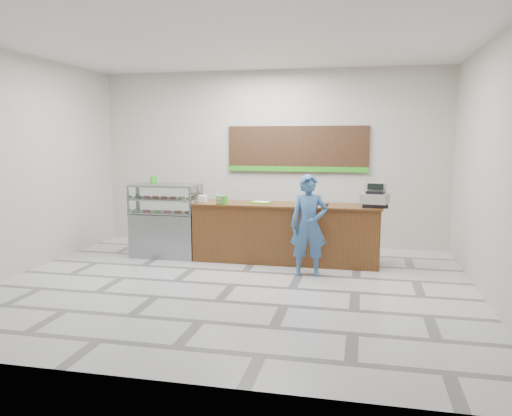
% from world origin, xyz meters
% --- Properties ---
extents(floor, '(7.00, 7.00, 0.00)m').
position_xyz_m(floor, '(0.00, 0.00, 0.00)').
color(floor, silver).
rests_on(floor, ground).
extents(back_wall, '(7.00, 0.00, 7.00)m').
position_xyz_m(back_wall, '(0.00, 3.00, 1.75)').
color(back_wall, beige).
rests_on(back_wall, floor).
extents(ceiling, '(7.00, 7.00, 0.00)m').
position_xyz_m(ceiling, '(0.00, 0.00, 3.50)').
color(ceiling, silver).
rests_on(ceiling, back_wall).
extents(sales_counter, '(3.26, 0.76, 1.03)m').
position_xyz_m(sales_counter, '(0.55, 1.55, 0.52)').
color(sales_counter, brown).
rests_on(sales_counter, floor).
extents(display_case, '(1.22, 0.72, 1.33)m').
position_xyz_m(display_case, '(-1.67, 1.55, 0.68)').
color(display_case, gray).
rests_on(display_case, floor).
extents(menu_board, '(2.80, 0.06, 0.90)m').
position_xyz_m(menu_board, '(0.55, 2.96, 1.93)').
color(menu_board, black).
rests_on(menu_board, back_wall).
extents(cash_register, '(0.50, 0.51, 0.39)m').
position_xyz_m(cash_register, '(2.05, 1.51, 1.18)').
color(cash_register, black).
rests_on(cash_register, sales_counter).
extents(card_terminal, '(0.11, 0.16, 0.04)m').
position_xyz_m(card_terminal, '(1.24, 1.39, 1.05)').
color(card_terminal, black).
rests_on(card_terminal, sales_counter).
extents(serving_tray, '(0.40, 0.32, 0.02)m').
position_xyz_m(serving_tray, '(0.09, 1.60, 1.04)').
color(serving_tray, '#4DB208').
rests_on(serving_tray, sales_counter).
extents(napkin_box, '(0.14, 0.14, 0.12)m').
position_xyz_m(napkin_box, '(-0.95, 1.50, 1.09)').
color(napkin_box, white).
rests_on(napkin_box, sales_counter).
extents(straw_cup, '(0.08, 0.08, 0.12)m').
position_xyz_m(straw_cup, '(-0.70, 1.59, 1.09)').
color(straw_cup, silver).
rests_on(straw_cup, sales_counter).
extents(promo_box, '(0.19, 0.15, 0.14)m').
position_xyz_m(promo_box, '(-0.53, 1.28, 1.10)').
color(promo_box, green).
rests_on(promo_box, sales_counter).
extents(donut_decal, '(0.14, 0.14, 0.00)m').
position_xyz_m(donut_decal, '(1.11, 1.32, 1.03)').
color(donut_decal, '#D25A80').
rests_on(donut_decal, sales_counter).
extents(green_cup_left, '(0.09, 0.09, 0.14)m').
position_xyz_m(green_cup_left, '(-1.97, 1.77, 1.40)').
color(green_cup_left, green).
rests_on(green_cup_left, display_case).
extents(green_cup_right, '(0.08, 0.08, 0.13)m').
position_xyz_m(green_cup_right, '(-1.97, 1.66, 1.40)').
color(green_cup_right, green).
rests_on(green_cup_right, display_case).
extents(customer, '(0.63, 0.45, 1.60)m').
position_xyz_m(customer, '(1.03, 0.79, 0.80)').
color(customer, '#355E90').
rests_on(customer, floor).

